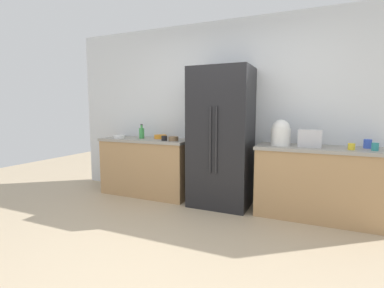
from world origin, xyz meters
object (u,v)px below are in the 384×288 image
object	(u,v)px
rice_cooker	(281,133)
bowl_a	(119,137)
cup_a	(351,147)
cup_d	(375,147)
bowl_c	(173,139)
bowl_b	(160,137)
cup_c	(368,144)
refrigerator	(221,138)
cup_b	(164,138)
bottle_a	(142,133)
toaster	(310,138)

from	to	relation	value
rice_cooker	bowl_a	xyz separation A→B (m)	(-2.45, -0.09, -0.14)
cup_a	cup_d	distance (m)	0.23
cup_d	bowl_c	distance (m)	2.50
bowl_b	cup_c	bearing A→B (deg)	0.33
refrigerator	cup_a	distance (m)	1.57
cup_c	bowl_c	world-z (taller)	cup_c
bowl_a	bowl_c	xyz separation A→B (m)	(0.96, 0.02, 0.01)
bowl_a	bowl_b	distance (m)	0.66
refrigerator	cup_b	world-z (taller)	refrigerator
refrigerator	bottle_a	bearing A→B (deg)	178.32
bottle_a	cup_c	bearing A→B (deg)	2.01
bowl_b	cup_a	bearing A→B (deg)	-4.53
refrigerator	toaster	bearing A→B (deg)	-0.93
bottle_a	bowl_c	bearing A→B (deg)	-9.92
bottle_a	cup_a	bearing A→B (deg)	-2.27
bottle_a	bowl_a	world-z (taller)	bottle_a
bowl_b	rice_cooker	bearing A→B (deg)	-4.09
bottle_a	cup_a	xyz separation A→B (m)	(2.89, -0.11, -0.05)
toaster	cup_b	size ratio (longest dim) A/B	3.14
toaster	cup_d	xyz separation A→B (m)	(0.67, -0.03, -0.06)
toaster	cup_d	world-z (taller)	toaster
cup_a	cup_d	size ratio (longest dim) A/B	0.85
bowl_b	bowl_c	distance (m)	0.39
rice_cooker	bowl_c	world-z (taller)	rice_cooker
refrigerator	cup_c	distance (m)	1.76
bottle_a	rice_cooker	bearing A→B (deg)	-1.05
toaster	cup_c	world-z (taller)	toaster
cup_a	cup_b	size ratio (longest dim) A/B	0.88
cup_a	bowl_c	size ratio (longest dim) A/B	0.52
cup_b	cup_c	world-z (taller)	cup_c
bowl_c	bottle_a	bearing A→B (deg)	170.08
bottle_a	cup_a	size ratio (longest dim) A/B	3.00
toaster	bowl_c	size ratio (longest dim) A/B	1.84
bowl_a	bowl_b	bearing A→B (deg)	19.11
toaster	bowl_a	xyz separation A→B (m)	(-2.79, -0.07, -0.08)
cup_c	bowl_b	world-z (taller)	cup_c
rice_cooker	cup_c	bearing A→B (deg)	8.61
rice_cooker	bottle_a	bearing A→B (deg)	178.95
cup_a	cup_b	distance (m)	2.39
refrigerator	bowl_b	world-z (taller)	refrigerator
cup_d	cup_b	bearing A→B (deg)	-178.54
cup_b	bowl_c	xyz separation A→B (m)	(0.13, 0.05, -0.00)
bowl_b	bowl_c	size ratio (longest dim) A/B	1.34
bowl_a	bottle_a	bearing A→B (deg)	20.16
refrigerator	cup_c	world-z (taller)	refrigerator
bottle_a	bowl_b	distance (m)	0.30
refrigerator	bowl_c	xyz separation A→B (m)	(-0.70, -0.07, -0.03)
cup_c	cup_d	bearing A→B (deg)	-77.15
bowl_a	bowl_b	xyz separation A→B (m)	(0.62, 0.22, 0.01)
refrigerator	cup_c	xyz separation A→B (m)	(1.75, 0.15, -0.01)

